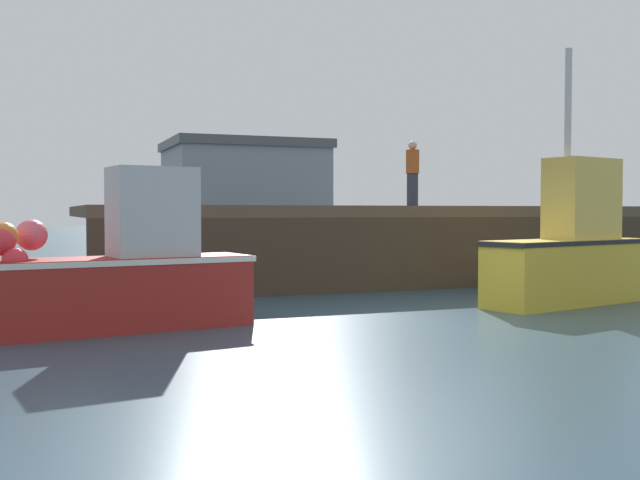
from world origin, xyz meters
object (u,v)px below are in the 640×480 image
fishing_boat_near_left (124,272)px  rowboat (517,286)px  dockworker (413,174)px  fishing_boat_near_right (570,251)px

fishing_boat_near_left → rowboat: (8.18, 2.04, -0.69)m
dockworker → fishing_boat_near_left: bearing=-142.2°
rowboat → dockworker: (-0.32, 4.06, 2.52)m
fishing_boat_near_right → rowboat: size_ratio=2.43×
fishing_boat_near_left → fishing_boat_near_right: bearing=1.1°
rowboat → fishing_boat_near_right: bearing=-96.1°
rowboat → dockworker: size_ratio=1.15×
rowboat → fishing_boat_near_left: bearing=-166.0°
fishing_boat_near_right → dockworker: bearing=91.1°
fishing_boat_near_right → rowboat: (0.20, 1.88, -0.84)m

